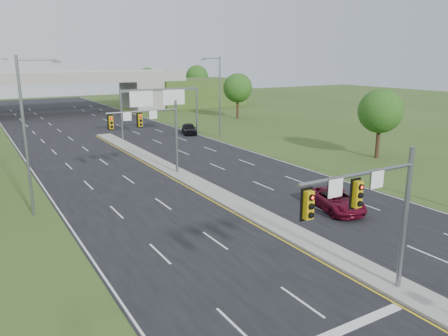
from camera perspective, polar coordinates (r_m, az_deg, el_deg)
ground at (r=23.33m, az=21.70°, el=-14.52°), size 240.00×240.00×0.00m
road at (r=51.04m, az=-10.84°, el=1.75°), size 24.00×160.00×0.02m
median at (r=40.26m, az=-4.91°, el=-1.27°), size 2.00×54.00×0.16m
lane_markings at (r=45.28m, az=-8.88°, el=0.26°), size 23.72×160.00×0.01m
signal_mast_near at (r=19.78m, az=19.08°, el=-4.55°), size 6.62×0.60×7.00m
signal_mast_far at (r=40.12m, az=-9.18°, el=5.31°), size 6.62×0.60×7.00m
sign_gantry at (r=61.80m, az=-8.42°, el=8.90°), size 11.58×0.44×6.67m
overpass at (r=93.76m, az=-20.65°, el=8.89°), size 80.00×14.00×8.10m
lightpole_l_mid at (r=32.49m, az=-24.29°, el=4.62°), size 2.85×0.25×11.00m
lightpole_r_far at (r=60.25m, az=-0.72°, el=9.74°), size 2.85×0.25×11.00m
tree_r_near at (r=50.62m, az=19.76°, el=7.00°), size 4.80×4.80×7.60m
tree_r_mid at (r=79.67m, az=1.81°, el=10.40°), size 5.20×5.20×8.12m
tree_back_c at (r=113.68m, az=-9.94°, el=11.35°), size 5.60×5.60×8.32m
tree_back_d at (r=119.41m, az=-3.54°, el=11.82°), size 6.00×6.00×8.85m
car_far_a at (r=32.80m, az=14.40°, el=-4.08°), size 3.74×5.85×1.50m
car_far_c at (r=63.82m, az=-4.58°, el=5.15°), size 3.12×4.87×1.54m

